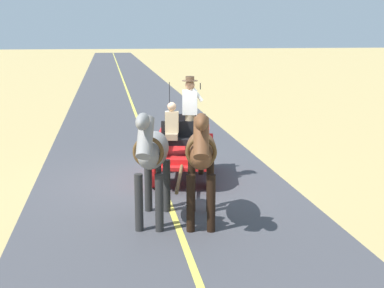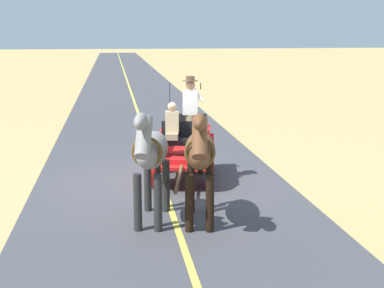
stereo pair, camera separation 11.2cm
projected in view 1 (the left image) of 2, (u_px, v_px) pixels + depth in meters
ground_plane at (161, 182)px, 12.75m from camera, size 200.00×200.00×0.00m
road_surface at (161, 182)px, 12.75m from camera, size 5.90×160.00×0.01m
road_centre_stripe at (161, 181)px, 12.75m from camera, size 0.12×160.00×0.00m
horse_drawn_carriage at (184, 146)px, 12.82m from camera, size 1.84×4.51×2.50m
horse_near_side at (201, 154)px, 9.74m from camera, size 0.82×2.15×2.21m
horse_off_side at (152, 154)px, 9.76m from camera, size 0.90×2.15×2.21m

